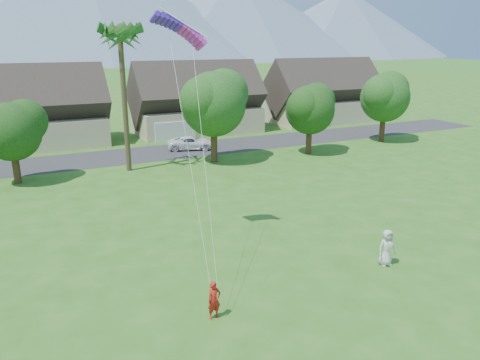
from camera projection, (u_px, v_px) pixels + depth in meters
ground at (354, 342)px, 17.86m from camera, size 500.00×500.00×0.00m
street at (137, 155)px, 47.18m from camera, size 90.00×7.00×0.01m
kite_flyer at (214, 300)px, 19.21m from camera, size 0.65×0.47×1.65m
watcher at (387, 248)px, 23.78m from camera, size 1.02×0.74×1.92m
parked_car at (191, 143)px, 49.44m from camera, size 5.40×3.63×1.37m
mountain_ridge at (45, 4)px, 238.15m from camera, size 540.00×240.00×70.00m
houses_row at (120, 109)px, 54.16m from camera, size 72.75×8.19×8.86m
tree_row at (137, 116)px, 40.06m from camera, size 62.27×6.67×8.45m
fan_palm at (120, 31)px, 38.23m from camera, size 3.00×3.00×13.80m
parafoil_kite at (180, 27)px, 23.84m from camera, size 3.03×1.21×0.50m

